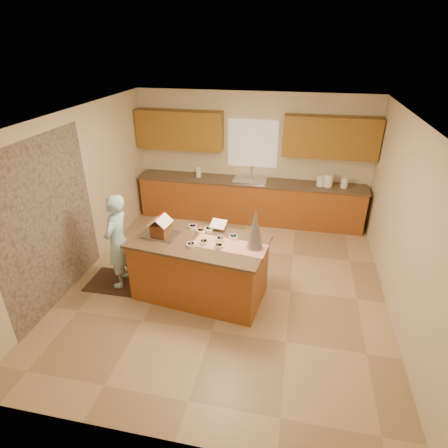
{
  "coord_description": "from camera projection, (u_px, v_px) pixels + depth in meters",
  "views": [
    {
      "loc": [
        0.96,
        -4.93,
        3.68
      ],
      "look_at": [
        -0.1,
        0.2,
        1.0
      ],
      "focal_mm": 29.62,
      "sensor_mm": 36.0,
      "label": 1
    }
  ],
  "objects": [
    {
      "name": "island_top",
      "position": [
        199.0,
        241.0,
        5.46
      ],
      "size": [
        2.13,
        1.31,
        0.04
      ],
      "primitive_type": "cube",
      "rotation": [
        0.0,
        0.0,
        -0.13
      ],
      "color": "brown",
      "rests_on": "island_base"
    },
    {
      "name": "stone_accent",
      "position": [
        49.0,
        224.0,
        5.33
      ],
      "size": [
        0.0,
        2.5,
        2.5
      ],
      "primitive_type": "plane",
      "rotation": [
        1.57,
        0.0,
        1.57
      ],
      "color": "gray",
      "rests_on": "wall_left"
    },
    {
      "name": "canister_c",
      "position": [
        344.0,
        183.0,
        7.47
      ],
      "size": [
        0.14,
        0.14,
        0.2
      ],
      "primitive_type": "cylinder",
      "color": "white",
      "rests_on": "back_counter_top"
    },
    {
      "name": "baking_tray",
      "position": [
        161.0,
        235.0,
        5.57
      ],
      "size": [
        0.54,
        0.43,
        0.03
      ],
      "primitive_type": "cube",
      "rotation": [
        0.0,
        0.0,
        -0.13
      ],
      "color": "silver",
      "rests_on": "island_top"
    },
    {
      "name": "tinsel_tree",
      "position": [
        255.0,
        230.0,
        5.11
      ],
      "size": [
        0.26,
        0.26,
        0.59
      ],
      "primitive_type": "cone",
      "rotation": [
        0.0,
        0.0,
        -0.13
      ],
      "color": "#BAB9C7",
      "rests_on": "island_top"
    },
    {
      "name": "canister_b",
      "position": [
        328.0,
        180.0,
        7.51
      ],
      "size": [
        0.18,
        0.18,
        0.26
      ],
      "primitive_type": "cylinder",
      "color": "white",
      "rests_on": "back_counter_top"
    },
    {
      "name": "upper_cabinet_right",
      "position": [
        331.0,
        137.0,
        7.24
      ],
      "size": [
        1.85,
        0.35,
        0.8
      ],
      "primitive_type": "cube",
      "color": "brown",
      "rests_on": "wall_back"
    },
    {
      "name": "boy",
      "position": [
        118.0,
        241.0,
        5.79
      ],
      "size": [
        0.38,
        0.58,
        1.57
      ],
      "primitive_type": "imported",
      "rotation": [
        0.0,
        0.0,
        -1.58
      ],
      "color": "#A7D7ED",
      "rests_on": "rug"
    },
    {
      "name": "upper_cabinet_left",
      "position": [
        180.0,
        130.0,
        7.8
      ],
      "size": [
        1.85,
        0.35,
        0.8
      ],
      "primitive_type": "cube",
      "color": "brown",
      "rests_on": "wall_back"
    },
    {
      "name": "ceiling",
      "position": [
        228.0,
        118.0,
        4.92
      ],
      "size": [
        5.5,
        5.5,
        0.0
      ],
      "primitive_type": "plane",
      "color": "silver",
      "rests_on": "floor"
    },
    {
      "name": "island_base",
      "position": [
        200.0,
        269.0,
        5.68
      ],
      "size": [
        2.04,
        1.21,
        0.94
      ],
      "primitive_type": "cube",
      "rotation": [
        0.0,
        0.0,
        -0.13
      ],
      "color": "#90541D",
      "rests_on": "floor"
    },
    {
      "name": "wall_front",
      "position": [
        165.0,
        343.0,
        3.13
      ],
      "size": [
        5.5,
        5.5,
        0.0
      ],
      "primitive_type": "plane",
      "color": "beige",
      "rests_on": "floor"
    },
    {
      "name": "gingerbread_house",
      "position": [
        161.0,
        227.0,
        5.51
      ],
      "size": [
        0.33,
        0.34,
        0.3
      ],
      "color": "brown",
      "rests_on": "baking_tray"
    },
    {
      "name": "candy_bowls",
      "position": [
        209.0,
        237.0,
        5.47
      ],
      "size": [
        0.81,
        0.67,
        0.06
      ],
      "color": "green",
      "rests_on": "island_top"
    },
    {
      "name": "window_curtain",
      "position": [
        253.0,
        144.0,
        7.77
      ],
      "size": [
        1.05,
        0.03,
        1.0
      ],
      "primitive_type": "cube",
      "color": "white",
      "rests_on": "wall_back"
    },
    {
      "name": "back_counter_base",
      "position": [
        249.0,
        201.0,
        8.08
      ],
      "size": [
        4.8,
        0.6,
        0.88
      ],
      "primitive_type": "cube",
      "color": "#90541D",
      "rests_on": "floor"
    },
    {
      "name": "rug",
      "position": [
        121.0,
        282.0,
        6.16
      ],
      "size": [
        1.06,
        0.69,
        0.01
      ],
      "primitive_type": "cube",
      "color": "black",
      "rests_on": "floor"
    },
    {
      "name": "wall_left",
      "position": [
        77.0,
        197.0,
        5.98
      ],
      "size": [
        5.5,
        5.5,
        0.0
      ],
      "primitive_type": "plane",
      "color": "beige",
      "rests_on": "floor"
    },
    {
      "name": "floor",
      "position": [
        227.0,
        283.0,
        6.15
      ],
      "size": [
        5.5,
        5.5,
        0.0
      ],
      "primitive_type": "plane",
      "color": "tan",
      "rests_on": "ground"
    },
    {
      "name": "cookbook",
      "position": [
        218.0,
        224.0,
        5.7
      ],
      "size": [
        0.26,
        0.21,
        0.1
      ],
      "primitive_type": "cube",
      "rotation": [
        -1.13,
        0.0,
        -0.13
      ],
      "color": "white",
      "rests_on": "island_top"
    },
    {
      "name": "faucet",
      "position": [
        251.0,
        172.0,
        7.96
      ],
      "size": [
        0.03,
        0.03,
        0.28
      ],
      "primitive_type": "cylinder",
      "color": "silver",
      "rests_on": "back_counter_top"
    },
    {
      "name": "canister_a",
      "position": [
        321.0,
        181.0,
        7.55
      ],
      "size": [
        0.16,
        0.16,
        0.22
      ],
      "primitive_type": "cylinder",
      "color": "white",
      "rests_on": "back_counter_top"
    },
    {
      "name": "table_runner",
      "position": [
        230.0,
        245.0,
        5.31
      ],
      "size": [
        1.11,
        0.52,
        0.01
      ],
      "primitive_type": "cube",
      "rotation": [
        0.0,
        0.0,
        -0.13
      ],
      "color": "#9D1C0B",
      "rests_on": "island_top"
    },
    {
      "name": "paper_towel",
      "position": [
        199.0,
        172.0,
        8.01
      ],
      "size": [
        0.11,
        0.11,
        0.24
      ],
      "primitive_type": "cylinder",
      "color": "white",
      "rests_on": "back_counter_top"
    },
    {
      "name": "back_counter_top",
      "position": [
        250.0,
        182.0,
        7.87
      ],
      "size": [
        4.85,
        0.63,
        0.04
      ],
      "primitive_type": "cube",
      "color": "brown",
      "rests_on": "back_counter_base"
    },
    {
      "name": "wall_right",
      "position": [
        406.0,
        225.0,
        5.08
      ],
      "size": [
        5.5,
        5.5,
        0.0
      ],
      "primitive_type": "plane",
      "color": "beige",
      "rests_on": "floor"
    },
    {
      "name": "wall_back",
      "position": [
        253.0,
        157.0,
        7.93
      ],
      "size": [
        5.5,
        5.5,
        0.0
      ],
      "primitive_type": "plane",
      "color": "beige",
      "rests_on": "floor"
    },
    {
      "name": "sink",
      "position": [
        250.0,
        182.0,
        7.88
      ],
      "size": [
        0.7,
        0.45,
        0.12
      ],
      "primitive_type": "cube",
      "color": "silver",
      "rests_on": "back_counter_top"
    }
  ]
}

